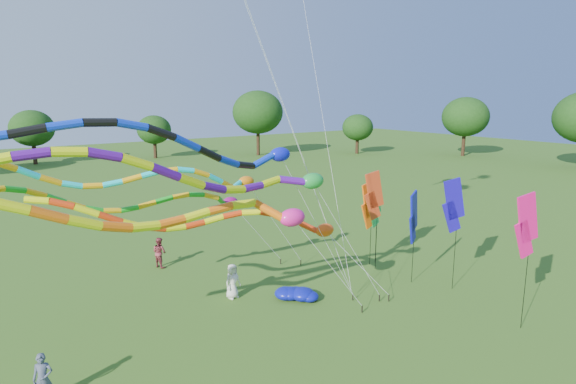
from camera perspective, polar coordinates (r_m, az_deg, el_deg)
ground at (r=17.76m, az=10.31°, el=-18.38°), size 160.00×160.00×0.00m
tree_ring at (r=12.33m, az=9.10°, el=-3.36°), size 117.52×116.92×9.63m
tube_kite_red at (r=18.34m, az=-7.31°, el=-3.48°), size 12.83×3.87×6.10m
tube_kite_orange at (r=15.16m, az=-14.36°, el=-2.53°), size 15.67×1.17×7.28m
tube_kite_purple at (r=14.94m, az=-10.14°, el=1.87°), size 15.51×1.35×8.13m
tube_kite_blue at (r=14.30m, az=-14.38°, el=5.25°), size 15.42×1.82×8.87m
tube_kite_cyan at (r=19.88m, az=-13.39°, el=1.49°), size 13.09×1.57×7.23m
tube_kite_green at (r=20.83m, az=-15.27°, el=-1.01°), size 12.68×1.67×6.35m
banner_pole_magenta_a at (r=19.63m, az=26.41°, el=-3.63°), size 1.15×0.35×5.35m
banner_pole_red at (r=24.21m, az=10.15°, el=-0.44°), size 1.16×0.26×5.13m
banner_pole_green at (r=25.18m, az=10.27°, el=-1.39°), size 1.14×0.39×4.51m
banner_pole_blue_b at (r=22.57m, az=19.00°, el=-1.54°), size 1.12×0.46×5.21m
banner_pole_blue_a at (r=22.84m, az=14.65°, el=-2.94°), size 1.09×0.56×4.51m
banner_pole_orange at (r=24.88m, az=9.54°, el=-1.56°), size 1.16×0.22×4.50m
blue_nylon_heap at (r=21.44m, az=1.76°, el=-11.93°), size 1.85×1.65×0.57m
person_a at (r=21.52m, az=-6.60°, el=-10.46°), size 0.84×0.63×1.55m
person_b at (r=16.42m, az=-27.03°, el=-19.13°), size 0.66×0.56×1.54m
person_c at (r=25.87m, az=-14.99°, el=-6.92°), size 0.84×0.93×1.58m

